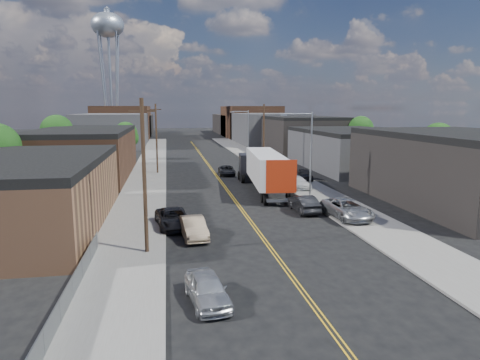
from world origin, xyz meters
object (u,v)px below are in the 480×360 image
object	(u,v)px
car_left_a	(207,289)
semi_truck	(262,168)
water_tower	(108,30)
car_right_lot_c	(304,174)
car_ahead_truck	(227,170)
car_right_lot_a	(347,209)
car_left_b	(193,228)
car_right_oncoming	(303,204)
car_right_lot_b	(297,182)
car_left_c	(173,218)

from	to	relation	value
car_left_a	semi_truck	bearing A→B (deg)	64.34
water_tower	car_right_lot_c	xyz separation A→B (m)	(32.76, -74.65, -29.76)
water_tower	car_ahead_truck	size ratio (longest dim) A/B	7.71
car_right_lot_a	car_right_lot_c	distance (m)	19.52
car_left_a	car_ahead_truck	distance (m)	40.35
car_left_b	car_right_oncoming	xyz separation A→B (m)	(10.39, 6.21, 0.02)
car_left_a	car_left_b	distance (m)	10.81
water_tower	car_right_oncoming	xyz separation A→B (m)	(27.39, -90.81, -29.86)
car_right_lot_b	car_ahead_truck	world-z (taller)	car_right_lot_b
semi_truck	car_left_c	distance (m)	17.61
water_tower	car_right_lot_a	bearing A→B (deg)	-72.19
water_tower	car_left_c	world-z (taller)	water_tower
car_left_a	car_left_c	world-z (taller)	car_left_c
semi_truck	car_left_a	bearing A→B (deg)	-102.45
car_right_lot_a	car_right_lot_b	bearing A→B (deg)	84.60
car_left_b	car_left_c	size ratio (longest dim) A/B	0.86
semi_truck	car_left_a	size ratio (longest dim) A/B	4.10
car_right_lot_c	car_ahead_truck	size ratio (longest dim) A/B	0.91
water_tower	car_right_oncoming	size ratio (longest dim) A/B	7.76
car_left_a	car_right_lot_b	world-z (taller)	car_right_lot_b
car_left_a	car_right_oncoming	size ratio (longest dim) A/B	0.90
car_left_a	water_tower	bearing A→B (deg)	91.02
water_tower	car_right_lot_c	size ratio (longest dim) A/B	8.47
car_left_a	car_right_oncoming	bearing A→B (deg)	50.65
car_left_a	car_right_lot_a	xyz separation A→B (m)	(13.20, 13.82, 0.23)
car_left_a	car_right_lot_c	xyz separation A→B (m)	(15.76, 33.17, 0.16)
car_ahead_truck	car_left_b	bearing A→B (deg)	-99.29
water_tower	car_left_a	distance (m)	113.18
car_left_b	car_right_lot_b	world-z (taller)	car_left_b
car_right_lot_a	car_right_lot_b	size ratio (longest dim) A/B	1.26
car_right_lot_b	car_right_lot_a	bearing A→B (deg)	-99.53
car_right_lot_a	car_ahead_truck	world-z (taller)	car_right_lot_a
water_tower	car_right_lot_a	size ratio (longest dim) A/B	6.37
semi_truck	car_right_oncoming	xyz separation A→B (m)	(1.46, -10.95, -1.80)
semi_truck	water_tower	bearing A→B (deg)	113.25
water_tower	car_right_lot_b	size ratio (longest dim) A/B	8.00
water_tower	car_left_a	world-z (taller)	water_tower
car_right_lot_a	car_right_lot_c	xyz separation A→B (m)	(2.56, 19.35, -0.06)
semi_truck	car_right_oncoming	world-z (taller)	semi_truck
water_tower	car_left_b	xyz separation A→B (m)	(17.00, -97.01, -29.89)
car_left_b	water_tower	bearing A→B (deg)	94.06
car_right_lot_c	car_right_oncoming	bearing A→B (deg)	-101.46
semi_truck	car_right_lot_a	distance (m)	14.86
car_left_c	car_right_oncoming	world-z (taller)	car_right_oncoming
car_left_a	car_right_lot_b	distance (m)	30.92
car_right_lot_a	car_right_lot_c	bearing A→B (deg)	77.07
car_left_a	car_left_c	size ratio (longest dim) A/B	0.80
car_left_a	car_right_lot_c	bearing A→B (deg)	56.65
car_left_a	car_right_lot_a	distance (m)	19.11
car_left_c	car_right_lot_a	xyz separation A→B (m)	(14.60, 0.00, 0.21)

